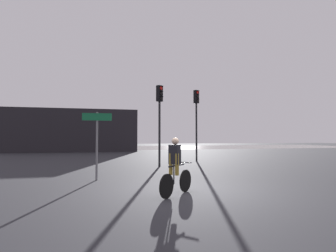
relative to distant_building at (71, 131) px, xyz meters
name	(u,v)px	position (x,y,z in m)	size (l,w,h in m)	color
ground_plane	(189,190)	(6.51, -24.14, -2.40)	(120.00, 120.00, 0.00)	#28282D
water_strip	(123,148)	(6.51, 10.00, -2.40)	(80.00, 16.00, 0.01)	gray
distant_building	(71,131)	(0.00, 0.00, 0.00)	(14.82, 4.00, 4.81)	black
traffic_light_far_right	(196,112)	(10.01, -14.88, 0.97)	(0.39, 0.41, 4.89)	black
traffic_light_center	(160,110)	(6.89, -17.56, 0.76)	(0.40, 0.42, 4.55)	black
direction_sign_post	(97,136)	(3.65, -21.60, -0.71)	(1.10, 0.14, 2.60)	slate
cyclist	(175,166)	(5.90, -24.79, -1.58)	(1.24, 1.23, 1.62)	black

